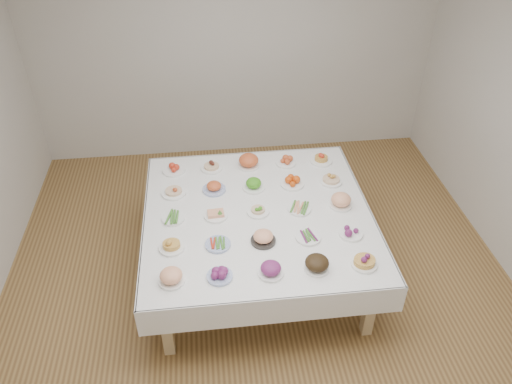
{
  "coord_description": "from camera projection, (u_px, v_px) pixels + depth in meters",
  "views": [
    {
      "loc": [
        -0.43,
        -3.4,
        3.68
      ],
      "look_at": [
        0.01,
        0.3,
        0.88
      ],
      "focal_mm": 35.0,
      "sensor_mm": 36.0,
      "label": 1
    }
  ],
  "objects": [
    {
      "name": "dish_4",
      "position": [
        365.0,
        260.0,
        4.04
      ],
      "size": [
        0.21,
        0.21,
        0.13
      ],
      "color": "white",
      "rests_on": "display_table"
    },
    {
      "name": "dish_24",
      "position": [
        321.0,
        158.0,
        5.28
      ],
      "size": [
        0.23,
        0.23,
        0.12
      ],
      "color": "white",
      "rests_on": "display_table"
    },
    {
      "name": "room_envelope",
      "position": [
        260.0,
        117.0,
        3.85
      ],
      "size": [
        5.02,
        5.02,
        2.81
      ],
      "color": "olive",
      "rests_on": "ground"
    },
    {
      "name": "dish_17",
      "position": [
        254.0,
        184.0,
        4.89
      ],
      "size": [
        0.21,
        0.21,
        0.11
      ],
      "color": "white",
      "rests_on": "display_table"
    },
    {
      "name": "dish_0",
      "position": [
        171.0,
        276.0,
        3.9
      ],
      "size": [
        0.22,
        0.22,
        0.13
      ],
      "color": "white",
      "rests_on": "display_table"
    },
    {
      "name": "dish_23",
      "position": [
        286.0,
        161.0,
        5.25
      ],
      "size": [
        0.21,
        0.21,
        0.09
      ],
      "color": "white",
      "rests_on": "display_table"
    },
    {
      "name": "dish_8",
      "position": [
        308.0,
        236.0,
        4.33
      ],
      "size": [
        0.22,
        0.22,
        0.05
      ],
      "color": "white",
      "rests_on": "display_table"
    },
    {
      "name": "dish_13",
      "position": [
        299.0,
        208.0,
        4.64
      ],
      "size": [
        0.23,
        0.21,
        0.05
      ],
      "color": "white",
      "rests_on": "display_table"
    },
    {
      "name": "dish_2",
      "position": [
        271.0,
        269.0,
        3.97
      ],
      "size": [
        0.21,
        0.21,
        0.13
      ],
      "color": "white",
      "rests_on": "display_table"
    },
    {
      "name": "dish_5",
      "position": [
        171.0,
        244.0,
        4.21
      ],
      "size": [
        0.21,
        0.21,
        0.12
      ],
      "color": "white",
      "rests_on": "display_table"
    },
    {
      "name": "dish_22",
      "position": [
        249.0,
        161.0,
        5.19
      ],
      "size": [
        0.22,
        0.22,
        0.14
      ],
      "color": "white",
      "rests_on": "display_table"
    },
    {
      "name": "dish_1",
      "position": [
        220.0,
        273.0,
        3.94
      ],
      "size": [
        0.21,
        0.21,
        0.1
      ],
      "color": "#4C66B2",
      "rests_on": "display_table"
    },
    {
      "name": "dish_12",
      "position": [
        258.0,
        209.0,
        4.6
      ],
      "size": [
        0.21,
        0.21,
        0.1
      ],
      "color": "white",
      "rests_on": "display_table"
    },
    {
      "name": "dish_10",
      "position": [
        173.0,
        218.0,
        4.53
      ],
      "size": [
        0.2,
        0.2,
        0.05
      ],
      "color": "white",
      "rests_on": "display_table"
    },
    {
      "name": "dish_14",
      "position": [
        341.0,
        201.0,
        4.67
      ],
      "size": [
        0.21,
        0.21,
        0.12
      ],
      "color": "white",
      "rests_on": "display_table"
    },
    {
      "name": "dish_3",
      "position": [
        317.0,
        264.0,
        4.01
      ],
      "size": [
        0.21,
        0.21,
        0.13
      ],
      "color": "white",
      "rests_on": "display_table"
    },
    {
      "name": "dish_19",
      "position": [
        331.0,
        178.0,
        4.97
      ],
      "size": [
        0.23,
        0.23,
        0.12
      ],
      "color": "white",
      "rests_on": "display_table"
    },
    {
      "name": "dish_18",
      "position": [
        292.0,
        181.0,
        4.94
      ],
      "size": [
        0.23,
        0.23,
        0.11
      ],
      "color": "white",
      "rests_on": "display_table"
    },
    {
      "name": "dish_15",
      "position": [
        173.0,
        189.0,
        4.82
      ],
      "size": [
        0.23,
        0.23,
        0.13
      ],
      "color": "white",
      "rests_on": "display_table"
    },
    {
      "name": "dish_7",
      "position": [
        263.0,
        237.0,
        4.27
      ],
      "size": [
        0.21,
        0.21,
        0.12
      ],
      "color": "#2D2A28",
      "rests_on": "display_table"
    },
    {
      "name": "dish_20",
      "position": [
        174.0,
        168.0,
        5.14
      ],
      "size": [
        0.23,
        0.23,
        0.1
      ],
      "color": "white",
      "rests_on": "display_table"
    },
    {
      "name": "dish_6",
      "position": [
        218.0,
        244.0,
        4.26
      ],
      "size": [
        0.22,
        0.22,
        0.05
      ],
      "color": "#4C66B2",
      "rests_on": "display_table"
    },
    {
      "name": "dish_16",
      "position": [
        214.0,
        186.0,
        4.86
      ],
      "size": [
        0.23,
        0.23,
        0.12
      ],
      "color": "#4C66B2",
      "rests_on": "display_table"
    },
    {
      "name": "dish_21",
      "position": [
        211.0,
        165.0,
        5.16
      ],
      "size": [
        0.22,
        0.22,
        0.12
      ],
      "color": "white",
      "rests_on": "display_table"
    },
    {
      "name": "display_table",
      "position": [
        258.0,
        218.0,
        4.66
      ],
      "size": [
        2.11,
        2.11,
        0.75
      ],
      "color": "white",
      "rests_on": "ground"
    },
    {
      "name": "dish_11",
      "position": [
        216.0,
        213.0,
        4.55
      ],
      "size": [
        0.21,
        0.21,
        0.1
      ],
      "color": "white",
      "rests_on": "display_table"
    },
    {
      "name": "dish_9",
      "position": [
        351.0,
        231.0,
        4.36
      ],
      "size": [
        0.21,
        0.21,
        0.09
      ],
      "color": "white",
      "rests_on": "display_table"
    }
  ]
}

